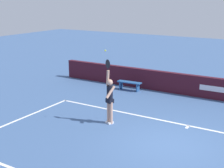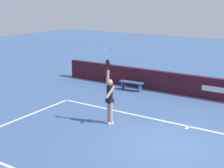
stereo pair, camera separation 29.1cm
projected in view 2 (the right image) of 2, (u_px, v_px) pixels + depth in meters
name	position (u px, v px, depth m)	size (l,w,h in m)	color
ground_plane	(169.00, 145.00, 10.78)	(60.00, 60.00, 0.00)	#3E5C8C
court_lines	(157.00, 156.00, 10.00)	(12.30, 5.87, 0.00)	white
back_wall	(218.00, 89.00, 15.39)	(17.75, 0.29, 1.06)	#3D121E
tennis_player	(110.00, 97.00, 12.38)	(0.46, 0.47, 2.53)	tan
tennis_ball	(105.00, 51.00, 12.00)	(0.07, 0.07, 0.07)	#D0E134
courtside_bench_near	(131.00, 84.00, 17.04)	(1.32, 0.43, 0.47)	#285691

